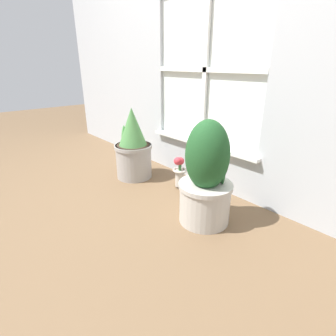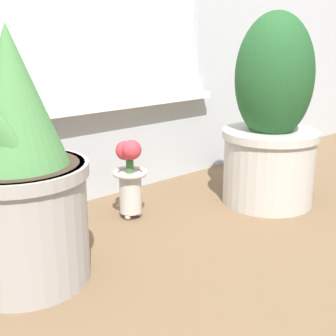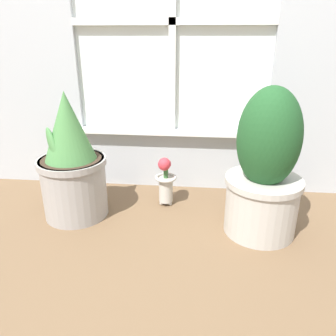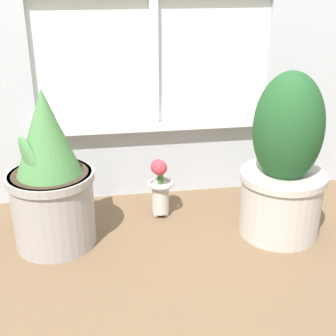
{
  "view_description": "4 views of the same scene",
  "coord_description": "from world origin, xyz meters",
  "views": [
    {
      "loc": [
        1.38,
        -0.95,
        0.94
      ],
      "look_at": [
        -0.01,
        0.26,
        0.2
      ],
      "focal_mm": 28.0,
      "sensor_mm": 36.0,
      "label": 1
    },
    {
      "loc": [
        -0.87,
        -0.77,
        0.6
      ],
      "look_at": [
        0.01,
        0.22,
        0.2
      ],
      "focal_mm": 50.0,
      "sensor_mm": 36.0,
      "label": 2
    },
    {
      "loc": [
        0.16,
        -1.16,
        0.83
      ],
      "look_at": [
        0.01,
        0.3,
        0.24
      ],
      "focal_mm": 35.0,
      "sensor_mm": 36.0,
      "label": 3
    },
    {
      "loc": [
        -0.26,
        -1.39,
        0.99
      ],
      "look_at": [
        0.01,
        0.3,
        0.26
      ],
      "focal_mm": 50.0,
      "sensor_mm": 36.0,
      "label": 4
    }
  ],
  "objects": [
    {
      "name": "potted_plant_right",
      "position": [
        0.44,
        0.17,
        0.29
      ],
      "size": [
        0.33,
        0.33,
        0.66
      ],
      "color": "#B7B2A8",
      "rests_on": "ground_plane"
    },
    {
      "name": "potted_plant_left",
      "position": [
        -0.44,
        0.23,
        0.27
      ],
      "size": [
        0.32,
        0.32,
        0.61
      ],
      "color": "#9E9993",
      "rests_on": "ground_plane"
    },
    {
      "name": "flower_vase",
      "position": [
        -0.01,
        0.38,
        0.15
      ],
      "size": [
        0.11,
        0.11,
        0.26
      ],
      "color": "#BCB7AD",
      "rests_on": "ground_plane"
    },
    {
      "name": "ground_plane",
      "position": [
        0.0,
        0.0,
        0.0
      ],
      "size": [
        10.0,
        10.0,
        0.0
      ],
      "primitive_type": "plane",
      "color": "brown"
    }
  ]
}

